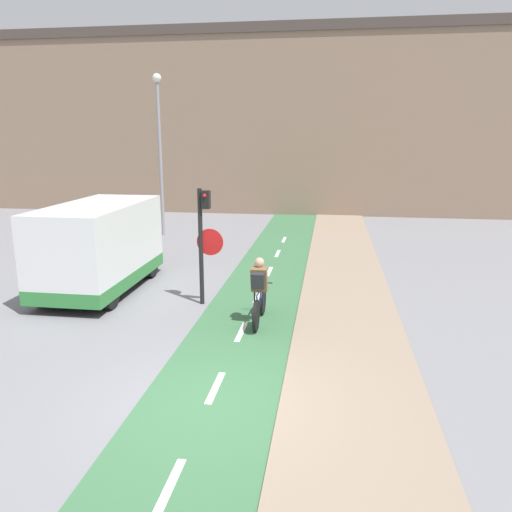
% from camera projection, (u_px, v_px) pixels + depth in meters
% --- Properties ---
extents(ground_plane, '(120.00, 120.00, 0.00)m').
position_uv_depth(ground_plane, '(208.00, 404.00, 7.98)').
color(ground_plane, gray).
extents(bike_lane, '(2.25, 60.00, 0.02)m').
position_uv_depth(bike_lane, '(208.00, 403.00, 7.98)').
color(bike_lane, '#3D7047').
rests_on(bike_lane, ground_plane).
extents(sidewalk_strip, '(2.40, 60.00, 0.05)m').
position_uv_depth(sidewalk_strip, '(356.00, 414.00, 7.64)').
color(sidewalk_strip, gray).
rests_on(sidewalk_strip, ground_plane).
extents(building_row_background, '(60.00, 5.20, 9.75)m').
position_uv_depth(building_row_background, '(300.00, 123.00, 28.21)').
color(building_row_background, '#89705B').
rests_on(building_row_background, ground_plane).
extents(traffic_light_pole, '(0.67, 0.25, 2.94)m').
position_uv_depth(traffic_light_pole, '(204.00, 233.00, 12.31)').
color(traffic_light_pole, black).
rests_on(traffic_light_pole, ground_plane).
extents(street_lamp_far, '(0.36, 0.36, 6.62)m').
position_uv_depth(street_lamp_far, '(159.00, 139.00, 20.64)').
color(street_lamp_far, gray).
rests_on(street_lamp_far, ground_plane).
extents(cyclist_near, '(0.46, 1.79, 1.54)m').
position_uv_depth(cyclist_near, '(259.00, 293.00, 11.25)').
color(cyclist_near, black).
rests_on(cyclist_near, ground_plane).
extents(van, '(2.02, 4.44, 2.40)m').
position_uv_depth(van, '(100.00, 249.00, 13.60)').
color(van, white).
rests_on(van, ground_plane).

